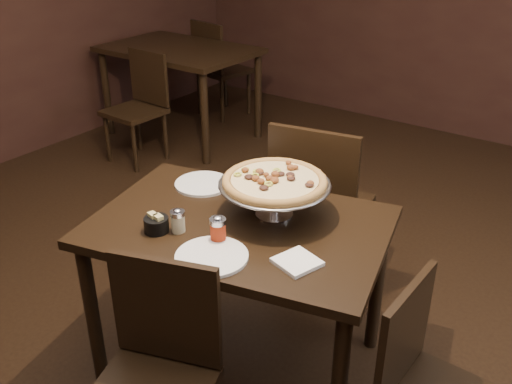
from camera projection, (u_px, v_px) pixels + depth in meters
The scene contains 15 objects.
room at pixel (260, 68), 2.04m from camera, with size 6.04×7.04×2.84m.
dining_table at pixel (239, 243), 2.40m from camera, with size 1.36×1.06×0.75m.
background_table at pixel (179, 60), 4.97m from camera, with size 1.29×0.86×0.81m.
pizza_stand at pixel (275, 182), 2.34m from camera, with size 0.47×0.47×0.19m.
parmesan_shaker at pixel (178, 221), 2.27m from camera, with size 0.06×0.06×0.10m.
pepper_flake_shaker at pixel (218, 230), 2.20m from camera, with size 0.07×0.07×0.11m.
packet_caddy at pixel (156, 224), 2.28m from camera, with size 0.10×0.10×0.08m.
napkin_stack at pixel (297, 262), 2.08m from camera, with size 0.14×0.14×0.02m, color white.
plate_left at pixel (203, 184), 2.66m from camera, with size 0.26×0.26×0.01m, color white.
plate_near at pixel (212, 256), 2.12m from camera, with size 0.27×0.27×0.01m, color white.
serving_spatula at pixel (246, 193), 2.26m from camera, with size 0.13×0.13×0.02m.
chair_far at pixel (319, 203), 2.97m from camera, with size 0.54×0.54×0.98m.
chair_near at pixel (156, 371), 1.99m from camera, with size 0.51×0.51×0.87m.
bg_chair_far at pixel (217, 65), 5.54m from camera, with size 0.51×0.51×0.93m.
bg_chair_near at pixel (140, 103), 4.61m from camera, with size 0.43×0.43×0.88m.
Camera 1 is at (1.23, -1.63, 1.94)m, focal length 40.00 mm.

